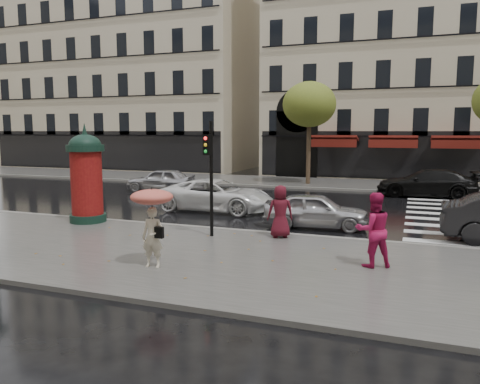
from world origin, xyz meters
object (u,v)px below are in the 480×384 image
at_px(morris_column, 86,175).
at_px(car_black, 426,183).
at_px(traffic_light, 210,167).
at_px(woman_red, 373,230).
at_px(man_burgundy, 280,211).
at_px(car_far_silver, 161,180).
at_px(car_silver, 316,210).
at_px(car_white, 216,195).
at_px(woman_umbrella, 152,214).

height_order(morris_column, car_black, morris_column).
relative_size(morris_column, traffic_light, 1.00).
relative_size(woman_red, man_burgundy, 1.12).
bearing_deg(car_far_silver, car_black, 95.06).
height_order(man_burgundy, traffic_light, traffic_light).
height_order(man_burgundy, car_silver, man_burgundy).
height_order(woman_red, man_burgundy, woman_red).
distance_m(car_black, car_far_silver, 14.82).
bearing_deg(man_burgundy, car_far_silver, -68.92).
height_order(morris_column, car_silver, morris_column).
relative_size(traffic_light, car_black, 0.72).
height_order(man_burgundy, car_white, man_burgundy).
bearing_deg(morris_column, woman_umbrella, -38.56).
xyz_separation_m(woman_umbrella, man_burgundy, (2.09, 4.31, -0.50)).
bearing_deg(woman_red, car_silver, -89.67).
bearing_deg(car_silver, car_black, -27.73).
bearing_deg(woman_umbrella, car_far_silver, 119.38).
distance_m(woman_umbrella, morris_column, 6.93).
height_order(woman_umbrella, woman_red, woman_umbrella).
bearing_deg(man_burgundy, woman_umbrella, 39.35).
relative_size(traffic_light, car_silver, 0.98).
xyz_separation_m(car_silver, car_white, (-4.84, 2.04, 0.06)).
distance_m(woman_red, car_white, 9.95).
height_order(woman_umbrella, car_far_silver, woman_umbrella).
height_order(woman_red, morris_column, morris_column).
relative_size(car_silver, car_far_silver, 0.95).
distance_m(woman_red, man_burgundy, 3.85).
distance_m(car_silver, car_black, 10.90).
distance_m(traffic_light, car_black, 14.97).
bearing_deg(car_silver, man_burgundy, 158.41).
relative_size(woman_umbrella, car_silver, 0.54).
distance_m(woman_umbrella, woman_red, 5.53).
distance_m(woman_umbrella, car_silver, 7.33).
bearing_deg(woman_red, traffic_light, -44.15).
bearing_deg(morris_column, woman_red, -12.46).
height_order(woman_umbrella, car_white, woman_umbrella).
distance_m(morris_column, car_black, 17.50).
distance_m(car_silver, car_white, 5.25).
xyz_separation_m(car_white, car_black, (8.78, 8.12, 0.04)).
relative_size(man_burgundy, car_black, 0.33).
xyz_separation_m(woman_umbrella, woman_red, (5.15, 1.98, -0.40)).
distance_m(woman_red, car_silver, 5.36).
bearing_deg(car_white, car_far_silver, 48.56).
distance_m(woman_red, car_far_silver, 17.64).
distance_m(traffic_light, car_white, 5.78).
relative_size(morris_column, car_white, 0.73).
height_order(man_burgundy, car_far_silver, man_burgundy).
bearing_deg(morris_column, man_burgundy, 0.00).
xyz_separation_m(car_silver, car_far_silver, (-10.57, 7.16, 0.03)).
relative_size(woman_red, car_silver, 0.50).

